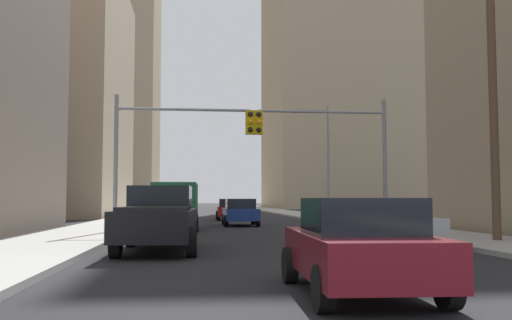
{
  "coord_description": "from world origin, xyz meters",
  "views": [
    {
      "loc": [
        -2.48,
        -3.43,
        1.5
      ],
      "look_at": [
        0.0,
        20.18,
        3.15
      ],
      "focal_mm": 39.69,
      "sensor_mm": 36.0,
      "label": 1
    }
  ],
  "objects_px": {
    "sedan_red": "(230,209)",
    "traffic_signal_near_right": "(327,140)",
    "sedan_blue": "(240,212)",
    "sedan_silver": "(393,223)",
    "sedan_grey": "(187,207)",
    "traffic_signal_near_left": "(179,138)",
    "sedan_maroon": "(358,246)",
    "pickup_truck_black": "(159,219)",
    "cargo_van_green": "(176,203)"
  },
  "relations": [
    {
      "from": "sedan_blue",
      "to": "traffic_signal_near_right",
      "type": "height_order",
      "value": "traffic_signal_near_right"
    },
    {
      "from": "sedan_red",
      "to": "traffic_signal_near_right",
      "type": "xyz_separation_m",
      "value": [
        3.38,
        -15.75,
        3.37
      ]
    },
    {
      "from": "sedan_silver",
      "to": "sedan_grey",
      "type": "height_order",
      "value": "same"
    },
    {
      "from": "sedan_maroon",
      "to": "traffic_signal_near_right",
      "type": "relative_size",
      "value": 0.71
    },
    {
      "from": "traffic_signal_near_right",
      "to": "traffic_signal_near_left",
      "type": "bearing_deg",
      "value": 180.0
    },
    {
      "from": "sedan_blue",
      "to": "sedan_red",
      "type": "bearing_deg",
      "value": 90.54
    },
    {
      "from": "traffic_signal_near_left",
      "to": "traffic_signal_near_right",
      "type": "relative_size",
      "value": 1.01
    },
    {
      "from": "sedan_blue",
      "to": "sedan_red",
      "type": "height_order",
      "value": "same"
    },
    {
      "from": "sedan_maroon",
      "to": "sedan_silver",
      "type": "relative_size",
      "value": 1.01
    },
    {
      "from": "sedan_silver",
      "to": "sedan_red",
      "type": "bearing_deg",
      "value": 98.68
    },
    {
      "from": "cargo_van_green",
      "to": "sedan_grey",
      "type": "bearing_deg",
      "value": 89.92
    },
    {
      "from": "sedan_silver",
      "to": "sedan_blue",
      "type": "distance_m",
      "value": 15.62
    },
    {
      "from": "cargo_van_green",
      "to": "traffic_signal_near_right",
      "type": "relative_size",
      "value": 0.87
    },
    {
      "from": "pickup_truck_black",
      "to": "sedan_maroon",
      "type": "bearing_deg",
      "value": -65.39
    },
    {
      "from": "pickup_truck_black",
      "to": "cargo_van_green",
      "type": "bearing_deg",
      "value": 89.51
    },
    {
      "from": "sedan_maroon",
      "to": "pickup_truck_black",
      "type": "bearing_deg",
      "value": 114.61
    },
    {
      "from": "sedan_red",
      "to": "traffic_signal_near_right",
      "type": "distance_m",
      "value": 16.46
    },
    {
      "from": "sedan_maroon",
      "to": "sedan_silver",
      "type": "xyz_separation_m",
      "value": [
        3.43,
        8.1,
        0.0
      ]
    },
    {
      "from": "pickup_truck_black",
      "to": "sedan_maroon",
      "type": "relative_size",
      "value": 1.29
    },
    {
      "from": "sedan_silver",
      "to": "sedan_red",
      "type": "relative_size",
      "value": 0.99
    },
    {
      "from": "pickup_truck_black",
      "to": "sedan_red",
      "type": "xyz_separation_m",
      "value": [
        3.47,
        23.7,
        -0.16
      ]
    },
    {
      "from": "sedan_maroon",
      "to": "sedan_blue",
      "type": "relative_size",
      "value": 1.01
    },
    {
      "from": "sedan_blue",
      "to": "pickup_truck_black",
      "type": "bearing_deg",
      "value": -102.97
    },
    {
      "from": "sedan_maroon",
      "to": "traffic_signal_near_right",
      "type": "xyz_separation_m",
      "value": [
        3.23,
        15.86,
        3.37
      ]
    },
    {
      "from": "sedan_silver",
      "to": "sedan_grey",
      "type": "distance_m",
      "value": 38.08
    },
    {
      "from": "sedan_maroon",
      "to": "traffic_signal_near_left",
      "type": "distance_m",
      "value": 16.56
    },
    {
      "from": "sedan_grey",
      "to": "sedan_silver",
      "type": "bearing_deg",
      "value": -79.52
    },
    {
      "from": "sedan_silver",
      "to": "sedan_red",
      "type": "height_order",
      "value": "same"
    },
    {
      "from": "sedan_silver",
      "to": "traffic_signal_near_left",
      "type": "bearing_deg",
      "value": 131.07
    },
    {
      "from": "pickup_truck_black",
      "to": "sedan_blue",
      "type": "height_order",
      "value": "pickup_truck_black"
    },
    {
      "from": "pickup_truck_black",
      "to": "cargo_van_green",
      "type": "distance_m",
      "value": 11.24
    },
    {
      "from": "sedan_red",
      "to": "sedan_maroon",
      "type": "bearing_deg",
      "value": -89.72
    },
    {
      "from": "sedan_silver",
      "to": "sedan_red",
      "type": "xyz_separation_m",
      "value": [
        -3.59,
        23.51,
        0.0
      ]
    },
    {
      "from": "sedan_maroon",
      "to": "traffic_signal_near_right",
      "type": "distance_m",
      "value": 16.54
    },
    {
      "from": "traffic_signal_near_left",
      "to": "cargo_van_green",
      "type": "bearing_deg",
      "value": 93.47
    },
    {
      "from": "sedan_blue",
      "to": "traffic_signal_near_left",
      "type": "xyz_separation_m",
      "value": [
        -3.25,
        -7.45,
        3.37
      ]
    },
    {
      "from": "cargo_van_green",
      "to": "sedan_maroon",
      "type": "height_order",
      "value": "cargo_van_green"
    },
    {
      "from": "sedan_blue",
      "to": "sedan_grey",
      "type": "relative_size",
      "value": 0.99
    },
    {
      "from": "traffic_signal_near_right",
      "to": "sedan_blue",
      "type": "bearing_deg",
      "value": 113.91
    },
    {
      "from": "sedan_silver",
      "to": "traffic_signal_near_right",
      "type": "distance_m",
      "value": 8.46
    },
    {
      "from": "pickup_truck_black",
      "to": "sedan_maroon",
      "type": "distance_m",
      "value": 8.71
    },
    {
      "from": "traffic_signal_near_right",
      "to": "pickup_truck_black",
      "type": "bearing_deg",
      "value": -130.76
    },
    {
      "from": "sedan_blue",
      "to": "sedan_silver",
      "type": "bearing_deg",
      "value": -77.01
    },
    {
      "from": "cargo_van_green",
      "to": "sedan_silver",
      "type": "height_order",
      "value": "cargo_van_green"
    },
    {
      "from": "sedan_blue",
      "to": "sedan_red",
      "type": "relative_size",
      "value": 0.99
    },
    {
      "from": "sedan_red",
      "to": "sedan_grey",
      "type": "bearing_deg",
      "value": 103.46
    },
    {
      "from": "sedan_silver",
      "to": "sedan_blue",
      "type": "bearing_deg",
      "value": 102.99
    },
    {
      "from": "sedan_grey",
      "to": "traffic_signal_near_left",
      "type": "xyz_separation_m",
      "value": [
        0.16,
        -29.69,
        3.37
      ]
    },
    {
      "from": "sedan_silver",
      "to": "sedan_grey",
      "type": "relative_size",
      "value": 0.99
    },
    {
      "from": "sedan_maroon",
      "to": "traffic_signal_near_left",
      "type": "bearing_deg",
      "value": 101.85
    }
  ]
}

